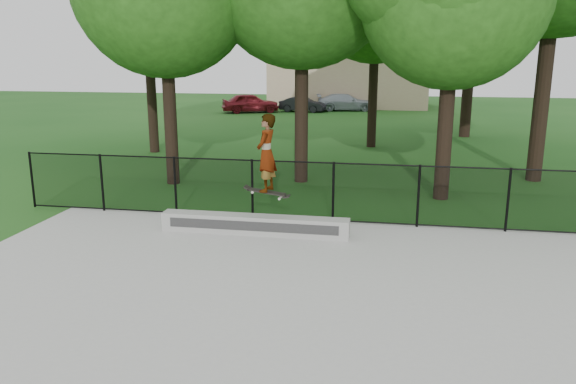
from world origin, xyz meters
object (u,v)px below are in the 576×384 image
car_a (250,103)px  car_c (346,102)px  car_b (302,104)px  grind_ledge (254,225)px  skater_airborne (266,154)px

car_a → car_c: (6.52, 2.51, -0.07)m
car_b → car_c: (2.97, 1.44, 0.08)m
car_a → car_c: car_a is taller
grind_ledge → car_b: 28.24m
car_c → skater_airborne: bearing=171.2°
car_a → car_b: (3.55, 1.07, -0.14)m
car_a → car_c: size_ratio=1.03×
car_a → car_b: car_a is taller
car_a → grind_ledge: bearing=170.8°
car_a → skater_airborne: size_ratio=2.16×
grind_ledge → car_c: bearing=90.5°
grind_ledge → car_b: car_b is taller
grind_ledge → car_c: 29.50m
car_a → car_c: 6.99m
grind_ledge → car_c: (-0.26, 29.49, 0.33)m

